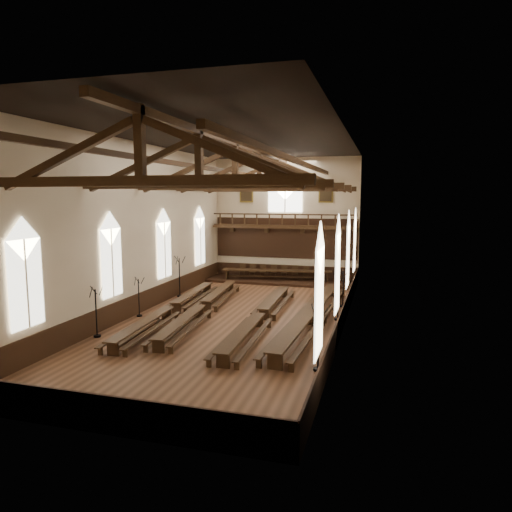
# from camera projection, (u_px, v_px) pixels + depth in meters

# --- Properties ---
(ground) EXTENTS (26.00, 26.00, 0.00)m
(ground) POSITION_uv_depth(u_px,v_px,m) (236.00, 319.00, 25.75)
(ground) COLOR brown
(ground) RESTS_ON ground
(room_walls) EXTENTS (26.00, 26.00, 26.00)m
(room_walls) POSITION_uv_depth(u_px,v_px,m) (235.00, 204.00, 24.90)
(room_walls) COLOR beige
(room_walls) RESTS_ON ground
(wainscot_band) EXTENTS (12.00, 26.00, 1.20)m
(wainscot_band) POSITION_uv_depth(u_px,v_px,m) (236.00, 309.00, 25.67)
(wainscot_band) COLOR black
(wainscot_band) RESTS_ON ground
(side_windows) EXTENTS (11.85, 19.80, 4.50)m
(side_windows) POSITION_uv_depth(u_px,v_px,m) (236.00, 253.00, 25.26)
(side_windows) COLOR white
(side_windows) RESTS_ON room_walls
(end_window) EXTENTS (2.80, 0.12, 3.80)m
(end_window) POSITION_uv_depth(u_px,v_px,m) (285.00, 192.00, 37.11)
(end_window) COLOR white
(end_window) RESTS_ON room_walls
(minstrels_gallery) EXTENTS (11.80, 1.24, 3.70)m
(minstrels_gallery) POSITION_uv_depth(u_px,v_px,m) (284.00, 233.00, 37.32)
(minstrels_gallery) COLOR #3E2A13
(minstrels_gallery) RESTS_ON room_walls
(portraits) EXTENTS (7.75, 0.09, 1.45)m
(portraits) POSITION_uv_depth(u_px,v_px,m) (285.00, 194.00, 37.13)
(portraits) COLOR brown
(portraits) RESTS_ON room_walls
(roof_trusses) EXTENTS (11.70, 25.70, 2.80)m
(roof_trusses) POSITION_uv_depth(u_px,v_px,m) (235.00, 172.00, 24.68)
(roof_trusses) COLOR #3E2A13
(roof_trusses) RESTS_ON room_walls
(refectory_row_a) EXTENTS (1.90, 14.05, 0.70)m
(refectory_row_a) POSITION_uv_depth(u_px,v_px,m) (171.00, 308.00, 26.23)
(refectory_row_a) COLOR #3E2A13
(refectory_row_a) RESTS_ON ground
(refectory_row_b) EXTENTS (2.06, 14.11, 0.71)m
(refectory_row_b) POSITION_uv_depth(u_px,v_px,m) (202.00, 306.00, 26.65)
(refectory_row_b) COLOR #3E2A13
(refectory_row_b) RESTS_ON ground
(refectory_row_c) EXTENTS (1.66, 14.08, 0.71)m
(refectory_row_c) POSITION_uv_depth(u_px,v_px,m) (261.00, 314.00, 24.78)
(refectory_row_c) COLOR #3E2A13
(refectory_row_c) RESTS_ON ground
(refectory_row_d) EXTENTS (2.00, 15.01, 0.81)m
(refectory_row_d) POSITION_uv_depth(u_px,v_px,m) (312.00, 313.00, 24.82)
(refectory_row_d) COLOR #3E2A13
(refectory_row_d) RESTS_ON ground
(dais) EXTENTS (11.40, 2.96, 0.20)m
(dais) POSITION_uv_depth(u_px,v_px,m) (276.00, 281.00, 36.70)
(dais) COLOR black
(dais) RESTS_ON ground
(high_table) EXTENTS (8.79, 2.19, 0.82)m
(high_table) POSITION_uv_depth(u_px,v_px,m) (277.00, 271.00, 36.60)
(high_table) COLOR #3E2A13
(high_table) RESTS_ON dais
(high_chairs) EXTENTS (6.83, 0.54, 1.09)m
(high_chairs) POSITION_uv_depth(u_px,v_px,m) (279.00, 271.00, 37.42)
(high_chairs) COLOR #3E2A13
(high_chairs) RESTS_ON dais
(candelabrum_left_near) EXTENTS (0.76, 0.74, 2.54)m
(candelabrum_left_near) POSITION_uv_depth(u_px,v_px,m) (97.00, 322.00, 22.37)
(candelabrum_left_near) COLOR black
(candelabrum_left_near) RESTS_ON ground
(candelabrum_left_mid) EXTENTS (0.68, 0.69, 2.32)m
(candelabrum_left_mid) POSITION_uv_depth(u_px,v_px,m) (139.00, 304.00, 26.22)
(candelabrum_left_mid) COLOR black
(candelabrum_left_mid) RESTS_ON ground
(candelabrum_left_far) EXTENTS (0.86, 0.80, 2.84)m
(candelabrum_left_far) POSITION_uv_depth(u_px,v_px,m) (180.00, 284.00, 31.37)
(candelabrum_left_far) COLOR black
(candelabrum_left_far) RESTS_ON ground
(candelabrum_right_near) EXTENTS (0.78, 0.84, 2.75)m
(candelabrum_right_near) POSITION_uv_depth(u_px,v_px,m) (318.00, 350.00, 18.03)
(candelabrum_right_near) COLOR black
(candelabrum_right_near) RESTS_ON ground
(candelabrum_right_mid) EXTENTS (0.76, 0.83, 2.72)m
(candelabrum_right_mid) POSITION_uv_depth(u_px,v_px,m) (338.00, 306.00, 25.42)
(candelabrum_right_mid) COLOR black
(candelabrum_right_mid) RESTS_ON ground
(candelabrum_right_far) EXTENTS (0.73, 0.72, 2.44)m
(candelabrum_right_far) POSITION_uv_depth(u_px,v_px,m) (343.00, 295.00, 28.49)
(candelabrum_right_far) COLOR black
(candelabrum_right_far) RESTS_ON ground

